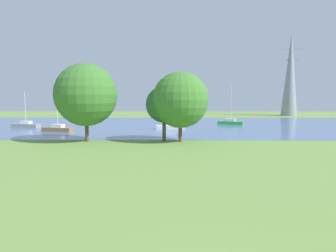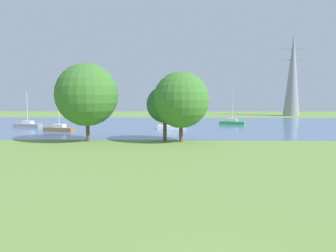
# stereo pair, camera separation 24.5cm
# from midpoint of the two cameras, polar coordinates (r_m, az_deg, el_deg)

# --- Properties ---
(ground_plane) EXTENTS (160.00, 160.00, 0.00)m
(ground_plane) POSITION_cam_midpoint_polar(r_m,az_deg,el_deg) (29.69, 3.37, -4.96)
(ground_plane) COLOR olive
(water_surface) EXTENTS (140.00, 40.00, 0.02)m
(water_surface) POSITION_cam_midpoint_polar(r_m,az_deg,el_deg) (57.43, 2.34, 0.19)
(water_surface) COLOR #506C9A
(water_surface) RESTS_ON ground
(sailboat_brown) EXTENTS (5.01, 2.49, 6.84)m
(sailboat_brown) POSITION_cam_midpoint_polar(r_m,az_deg,el_deg) (50.09, -19.69, -0.42)
(sailboat_brown) COLOR brown
(sailboat_brown) RESTS_ON water_surface
(sailboat_green) EXTENTS (5.02, 3.03, 7.36)m
(sailboat_green) POSITION_cam_midpoint_polar(r_m,az_deg,el_deg) (59.90, 12.12, 0.73)
(sailboat_green) COLOR green
(sailboat_green) RESTS_ON water_surface
(sailboat_white) EXTENTS (4.82, 1.56, 7.75)m
(sailboat_white) POSITION_cam_midpoint_polar(r_m,az_deg,el_deg) (50.31, 0.89, -0.05)
(sailboat_white) COLOR white
(sailboat_white) RESTS_ON water_surface
(sailboat_gray) EXTENTS (4.97, 2.22, 6.22)m
(sailboat_gray) POSITION_cam_midpoint_polar(r_m,az_deg,el_deg) (58.83, -24.82, 0.24)
(sailboat_gray) COLOR gray
(sailboat_gray) RESTS_ON water_surface
(tree_west_near) EXTENTS (7.51, 7.51, 9.38)m
(tree_west_near) POSITION_cam_midpoint_polar(r_m,az_deg,el_deg) (37.59, -14.89, 5.71)
(tree_west_near) COLOR brown
(tree_west_near) RESTS_ON ground
(tree_mid_shore) EXTENTS (4.47, 4.47, 6.70)m
(tree_mid_shore) POSITION_cam_midpoint_polar(r_m,az_deg,el_deg) (36.72, -0.41, 4.06)
(tree_mid_shore) COLOR brown
(tree_mid_shore) RESTS_ON ground
(tree_west_far) EXTENTS (6.70, 6.70, 8.38)m
(tree_west_far) POSITION_cam_midpoint_polar(r_m,az_deg,el_deg) (35.96, 2.68, 4.94)
(tree_west_far) COLOR brown
(tree_west_far) RESTS_ON ground
(electricity_pylon) EXTENTS (6.40, 4.40, 23.06)m
(electricity_pylon) POSITION_cam_midpoint_polar(r_m,az_deg,el_deg) (91.93, 22.52, 9.01)
(electricity_pylon) COLOR gray
(electricity_pylon) RESTS_ON ground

